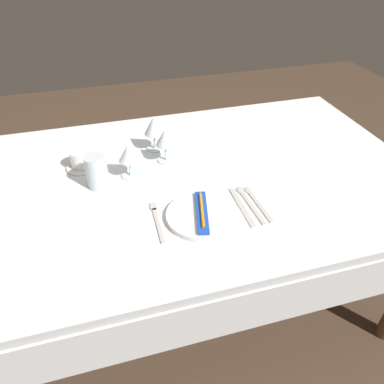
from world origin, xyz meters
TOP-DOWN VIEW (x-y plane):
  - ground_plane at (0.00, 0.00)m, footprint 6.00×6.00m
  - dining_table at (0.00, 0.00)m, footprint 1.80×1.11m
  - dinner_plate at (-0.03, -0.25)m, footprint 0.24×0.24m
  - toothbrush_package at (-0.03, -0.25)m, footprint 0.08×0.21m
  - fork_outer at (-0.18, -0.22)m, footprint 0.02×0.20m
  - dinner_knife at (0.12, -0.24)m, footprint 0.02×0.22m
  - spoon_soup at (0.15, -0.21)m, footprint 0.03×0.22m
  - spoon_dessert at (0.18, -0.21)m, footprint 0.03×0.21m
  - saucer_left at (-0.40, 0.17)m, footprint 0.12×0.12m
  - coffee_cup_left at (-0.40, 0.17)m, footprint 0.10×0.08m
  - wine_glass_centre at (-0.09, 0.24)m, footprint 0.08×0.08m
  - wine_glass_left at (-0.07, 0.13)m, footprint 0.08×0.08m
  - wine_glass_right at (-0.22, 0.06)m, footprint 0.08×0.08m
  - drink_tumbler at (-0.35, 0.03)m, footprint 0.07×0.07m

SIDE VIEW (x-z plane):
  - ground_plane at x=0.00m, z-range 0.00..0.00m
  - dining_table at x=0.00m, z-range 0.29..1.03m
  - fork_outer at x=-0.18m, z-range 0.74..0.74m
  - dinner_knife at x=0.12m, z-range 0.74..0.74m
  - spoon_dessert at x=0.18m, z-range 0.74..0.75m
  - spoon_soup at x=0.15m, z-range 0.74..0.75m
  - saucer_left at x=-0.40m, z-range 0.74..0.75m
  - dinner_plate at x=-0.03m, z-range 0.74..0.76m
  - toothbrush_package at x=-0.03m, z-range 0.75..0.78m
  - coffee_cup_left at x=-0.40m, z-range 0.75..0.82m
  - drink_tumbler at x=-0.35m, z-range 0.73..0.86m
  - wine_glass_right at x=-0.22m, z-range 0.77..0.90m
  - wine_glass_left at x=-0.07m, z-range 0.77..0.91m
  - wine_glass_centre at x=-0.09m, z-range 0.77..0.92m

